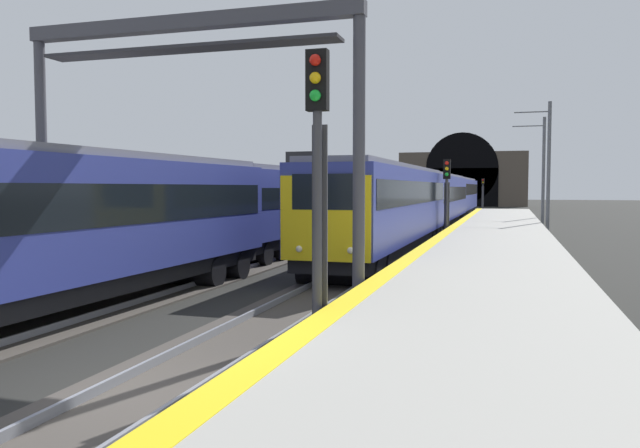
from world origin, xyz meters
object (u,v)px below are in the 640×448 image
at_px(railway_signal_near, 318,177).
at_px(catenary_mast_far, 548,169).
at_px(railway_signal_far, 483,192).
at_px(overhead_signal_gantry, 187,89).
at_px(catenary_mast_near, 543,173).
at_px(train_main_approaching, 437,198).
at_px(railway_signal_mid, 447,193).
at_px(train_adjacent_platform, 224,210).

xyz_separation_m(railway_signal_near, catenary_mast_far, (30.05, -5.44, 0.96)).
bearing_deg(railway_signal_far, overhead_signal_gantry, -3.70).
distance_m(railway_signal_near, overhead_signal_gantry, 5.92).
bearing_deg(railway_signal_far, catenary_mast_near, 8.91).
xyz_separation_m(train_main_approaching, railway_signal_near, (-35.64, -1.87, 0.98)).
distance_m(overhead_signal_gantry, catenary_mast_far, 28.48).
xyz_separation_m(train_main_approaching, overhead_signal_gantry, (-32.30, 2.49, 3.18)).
bearing_deg(railway_signal_near, overhead_signal_gantry, -127.40).
xyz_separation_m(overhead_signal_gantry, catenary_mast_near, (32.79, -9.80, -1.38)).
xyz_separation_m(railway_signal_far, overhead_signal_gantry, (-67.44, 4.36, 2.98)).
height_order(train_main_approaching, railway_signal_mid, railway_signal_mid).
relative_size(railway_signal_near, catenary_mast_far, 0.66).
relative_size(railway_signal_far, overhead_signal_gantry, 0.48).
distance_m(train_adjacent_platform, overhead_signal_gantry, 8.27).
height_order(railway_signal_near, catenary_mast_near, catenary_mast_near).
bearing_deg(overhead_signal_gantry, railway_signal_far, -3.70).
bearing_deg(catenary_mast_near, train_main_approaching, 93.80).
bearing_deg(catenary_mast_far, railway_signal_mid, 140.16).
height_order(train_adjacent_platform, catenary_mast_near, catenary_mast_near).
distance_m(railway_signal_near, catenary_mast_far, 30.55).
bearing_deg(catenary_mast_far, train_adjacent_platform, 147.78).
relative_size(overhead_signal_gantry, catenary_mast_far, 1.07).
xyz_separation_m(railway_signal_mid, catenary_mast_near, (12.59, -5.43, 1.31)).
height_order(train_adjacent_platform, railway_signal_near, railway_signal_near).
relative_size(railway_signal_mid, catenary_mast_far, 0.56).
xyz_separation_m(train_adjacent_platform, overhead_signal_gantry, (-7.20, -2.50, 3.22)).
distance_m(train_adjacent_platform, catenary_mast_far, 23.15).
bearing_deg(catenary_mast_near, railway_signal_near, 171.45).
distance_m(railway_signal_far, catenary_mast_far, 41.12).
xyz_separation_m(overhead_signal_gantry, catenary_mast_far, (26.71, -9.80, -1.24)).
xyz_separation_m(railway_signal_near, catenary_mast_near, (36.12, -5.43, 0.82)).
bearing_deg(railway_signal_mid, railway_signal_far, -180.00).
relative_size(railway_signal_near, railway_signal_far, 1.29).
height_order(railway_signal_near, railway_signal_mid, railway_signal_near).
relative_size(train_main_approaching, railway_signal_far, 13.41).
height_order(railway_signal_far, overhead_signal_gantry, overhead_signal_gantry).
relative_size(railway_signal_mid, catenary_mast_near, 0.58).
distance_m(train_main_approaching, catenary_mast_near, 7.54).
height_order(railway_signal_mid, railway_signal_far, railway_signal_mid).
bearing_deg(catenary_mast_near, train_adjacent_platform, 154.33).
xyz_separation_m(train_main_approaching, railway_signal_far, (35.14, -1.87, 0.20)).
relative_size(train_adjacent_platform, railway_signal_mid, 8.09).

